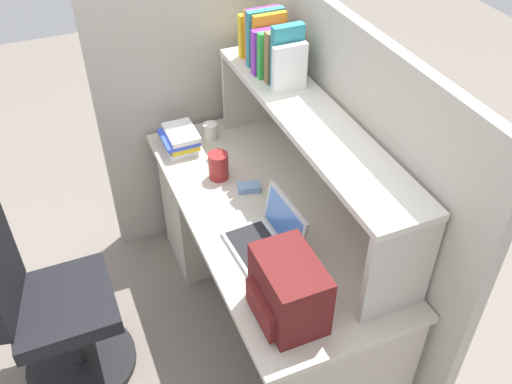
{
  "coord_description": "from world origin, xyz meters",
  "views": [
    {
      "loc": [
        1.75,
        -0.79,
        2.42
      ],
      "look_at": [
        0.0,
        -0.05,
        0.85
      ],
      "focal_mm": 39.88,
      "sensor_mm": 36.0,
      "label": 1
    }
  ],
  "objects_px": {
    "computer_mouse": "(249,187)",
    "office_chair": "(53,315)",
    "laptop": "(268,238)",
    "paper_cup": "(210,131)",
    "backpack": "(288,290)",
    "snack_canister": "(218,166)"
  },
  "relations": [
    {
      "from": "laptop",
      "to": "computer_mouse",
      "type": "distance_m",
      "value": 0.39
    },
    {
      "from": "laptop",
      "to": "snack_canister",
      "type": "relative_size",
      "value": 2.39
    },
    {
      "from": "backpack",
      "to": "office_chair",
      "type": "height_order",
      "value": "backpack"
    },
    {
      "from": "snack_canister",
      "to": "office_chair",
      "type": "distance_m",
      "value": 1.0
    },
    {
      "from": "laptop",
      "to": "office_chair",
      "type": "relative_size",
      "value": 0.35
    },
    {
      "from": "computer_mouse",
      "to": "snack_canister",
      "type": "relative_size",
      "value": 0.77
    },
    {
      "from": "office_chair",
      "to": "backpack",
      "type": "bearing_deg",
      "value": -114.53
    },
    {
      "from": "backpack",
      "to": "laptop",
      "type": "bearing_deg",
      "value": 167.39
    },
    {
      "from": "computer_mouse",
      "to": "paper_cup",
      "type": "distance_m",
      "value": 0.49
    },
    {
      "from": "snack_canister",
      "to": "paper_cup",
      "type": "bearing_deg",
      "value": 167.53
    },
    {
      "from": "backpack",
      "to": "paper_cup",
      "type": "height_order",
      "value": "backpack"
    },
    {
      "from": "backpack",
      "to": "computer_mouse",
      "type": "bearing_deg",
      "value": 168.66
    },
    {
      "from": "paper_cup",
      "to": "office_chair",
      "type": "bearing_deg",
      "value": -59.03
    },
    {
      "from": "backpack",
      "to": "snack_canister",
      "type": "height_order",
      "value": "backpack"
    },
    {
      "from": "backpack",
      "to": "computer_mouse",
      "type": "distance_m",
      "value": 0.74
    },
    {
      "from": "computer_mouse",
      "to": "paper_cup",
      "type": "bearing_deg",
      "value": -161.89
    },
    {
      "from": "laptop",
      "to": "computer_mouse",
      "type": "xyz_separation_m",
      "value": [
        -0.38,
        0.07,
        -0.03
      ]
    },
    {
      "from": "computer_mouse",
      "to": "office_chair",
      "type": "height_order",
      "value": "office_chair"
    },
    {
      "from": "snack_canister",
      "to": "office_chair",
      "type": "bearing_deg",
      "value": -74.77
    },
    {
      "from": "paper_cup",
      "to": "snack_canister",
      "type": "height_order",
      "value": "snack_canister"
    },
    {
      "from": "computer_mouse",
      "to": "office_chair",
      "type": "distance_m",
      "value": 1.05
    },
    {
      "from": "laptop",
      "to": "paper_cup",
      "type": "relative_size",
      "value": 3.84
    }
  ]
}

